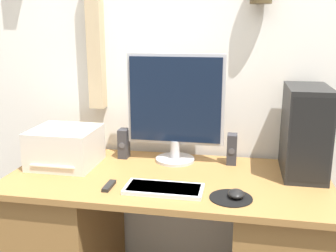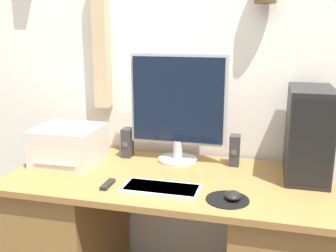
# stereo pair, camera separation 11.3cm
# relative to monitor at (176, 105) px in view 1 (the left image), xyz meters

# --- Properties ---
(wall_back) EXTENTS (6.40, 0.16, 2.70)m
(wall_back) POSITION_rel_monitor_xyz_m (-0.01, 0.18, 0.27)
(wall_back) COLOR white
(wall_back) RESTS_ON ground_plane
(desk) EXTENTS (1.55, 0.71, 0.78)m
(desk) POSITION_rel_monitor_xyz_m (-0.00, -0.23, -0.69)
(desk) COLOR olive
(desk) RESTS_ON ground_plane
(monitor) EXTENTS (0.51, 0.21, 0.57)m
(monitor) POSITION_rel_monitor_xyz_m (0.00, 0.00, 0.00)
(monitor) COLOR #B7B7BC
(monitor) RESTS_ON desk
(keyboard) EXTENTS (0.35, 0.16, 0.02)m
(keyboard) POSITION_rel_monitor_xyz_m (0.02, -0.41, -0.30)
(keyboard) COLOR silver
(keyboard) RESTS_ON desk
(mousepad) EXTENTS (0.18, 0.18, 0.00)m
(mousepad) POSITION_rel_monitor_xyz_m (0.31, -0.43, -0.31)
(mousepad) COLOR black
(mousepad) RESTS_ON desk
(mouse) EXTENTS (0.07, 0.09, 0.03)m
(mouse) POSITION_rel_monitor_xyz_m (0.33, -0.43, -0.29)
(mouse) COLOR black
(mouse) RESTS_ON mousepad
(computer_tower) EXTENTS (0.20, 0.36, 0.43)m
(computer_tower) POSITION_rel_monitor_xyz_m (0.64, -0.07, -0.09)
(computer_tower) COLOR black
(computer_tower) RESTS_ON desk
(printer) EXTENTS (0.33, 0.31, 0.20)m
(printer) POSITION_rel_monitor_xyz_m (-0.56, -0.17, -0.21)
(printer) COLOR beige
(printer) RESTS_ON desk
(speaker_left) EXTENTS (0.05, 0.08, 0.16)m
(speaker_left) POSITION_rel_monitor_xyz_m (-0.29, 0.00, -0.23)
(speaker_left) COLOR #2D2D33
(speaker_left) RESTS_ON desk
(speaker_right) EXTENTS (0.05, 0.08, 0.16)m
(speaker_right) POSITION_rel_monitor_xyz_m (0.30, 0.01, -0.23)
(speaker_right) COLOR #2D2D33
(speaker_right) RESTS_ON desk
(remote_control) EXTENTS (0.03, 0.12, 0.02)m
(remote_control) POSITION_rel_monitor_xyz_m (-0.24, -0.42, -0.30)
(remote_control) COLOR black
(remote_control) RESTS_ON desk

